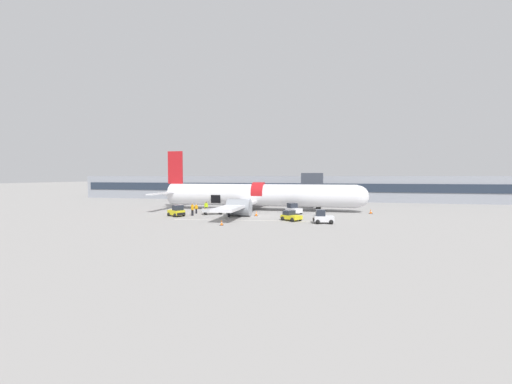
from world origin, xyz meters
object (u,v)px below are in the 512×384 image
(ground_crew_loader_a, at_px, (229,211))
(baggage_tug_lead, at_px, (293,209))
(baggage_tug_rear, at_px, (177,212))
(ground_crew_driver, at_px, (206,207))
(ground_crew_supervisor, at_px, (196,208))
(airplane, at_px, (256,196))
(ground_crew_loader_b, at_px, (192,209))
(baggage_tug_mid, at_px, (291,216))
(baggage_cart_loading, at_px, (213,211))
(baggage_tug_spare, at_px, (323,218))

(ground_crew_loader_a, bearing_deg, baggage_tug_lead, 33.97)
(baggage_tug_rear, xyz_separation_m, ground_crew_loader_a, (7.77, 0.83, 0.20))
(ground_crew_loader_a, height_order, ground_crew_driver, ground_crew_driver)
(ground_crew_supervisor, bearing_deg, baggage_tug_lead, 10.74)
(airplane, relative_size, ground_crew_loader_b, 19.88)
(ground_crew_supervisor, bearing_deg, baggage_tug_mid, -16.59)
(baggage_tug_lead, relative_size, baggage_cart_loading, 0.71)
(baggage_tug_spare, height_order, ground_crew_supervisor, baggage_tug_spare)
(baggage_tug_lead, xyz_separation_m, baggage_tug_spare, (4.62, -9.20, 0.01))
(baggage_tug_mid, bearing_deg, ground_crew_loader_a, 170.24)
(ground_crew_loader_a, distance_m, ground_crew_driver, 7.38)
(ground_crew_loader_a, bearing_deg, ground_crew_loader_b, 175.77)
(baggage_tug_rear, height_order, ground_crew_loader_a, ground_crew_loader_a)
(baggage_tug_mid, distance_m, ground_crew_driver, 16.05)
(baggage_tug_mid, xyz_separation_m, ground_crew_loader_a, (-9.19, 1.58, 0.31))
(ground_crew_loader_a, bearing_deg, airplane, 79.68)
(ground_crew_loader_a, relative_size, ground_crew_driver, 0.97)
(baggage_tug_lead, height_order, ground_crew_driver, ground_crew_driver)
(ground_crew_loader_a, height_order, ground_crew_supervisor, ground_crew_loader_a)
(baggage_tug_mid, relative_size, ground_crew_loader_a, 1.76)
(baggage_tug_lead, relative_size, ground_crew_supervisor, 1.89)
(baggage_tug_mid, bearing_deg, baggage_cart_loading, 161.51)
(baggage_tug_rear, bearing_deg, baggage_tug_mid, -2.55)
(airplane, relative_size, ground_crew_loader_a, 21.44)
(baggage_cart_loading, height_order, ground_crew_supervisor, ground_crew_supervisor)
(baggage_tug_lead, distance_m, baggage_tug_rear, 17.88)
(baggage_tug_spare, bearing_deg, ground_crew_loader_a, 166.26)
(airplane, height_order, ground_crew_supervisor, airplane)
(baggage_tug_mid, height_order, baggage_tug_rear, baggage_tug_rear)
(baggage_tug_lead, relative_size, baggage_tug_spare, 1.09)
(baggage_tug_mid, bearing_deg, baggage_tug_spare, -21.92)
(baggage_tug_lead, distance_m, ground_crew_supervisor, 15.41)
(baggage_tug_lead, height_order, baggage_cart_loading, baggage_tug_lead)
(ground_crew_loader_a, bearing_deg, baggage_tug_rear, -173.94)
(baggage_tug_rear, bearing_deg, ground_crew_loader_b, 33.02)
(baggage_cart_loading, relative_size, ground_crew_driver, 2.32)
(baggage_tug_spare, height_order, ground_crew_loader_a, baggage_tug_spare)
(baggage_tug_rear, relative_size, baggage_tug_spare, 1.08)
(baggage_tug_lead, distance_m, ground_crew_driver, 14.27)
(ground_crew_loader_b, bearing_deg, baggage_tug_spare, -10.91)
(baggage_tug_lead, distance_m, ground_crew_loader_b, 15.62)
(baggage_tug_lead, distance_m, ground_crew_loader_a, 10.60)
(baggage_tug_spare, xyz_separation_m, ground_crew_loader_a, (-13.41, 3.28, 0.18))
(baggage_tug_mid, height_order, baggage_tug_spare, baggage_tug_spare)
(baggage_tug_rear, height_order, ground_crew_loader_b, ground_crew_loader_b)
(baggage_tug_rear, bearing_deg, ground_crew_loader_a, 6.06)
(airplane, distance_m, ground_crew_loader_a, 10.30)
(baggage_tug_mid, height_order, baggage_cart_loading, baggage_tug_mid)
(ground_crew_supervisor, bearing_deg, ground_crew_loader_a, -25.64)
(baggage_tug_lead, xyz_separation_m, ground_crew_supervisor, (-15.14, -2.87, 0.10))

